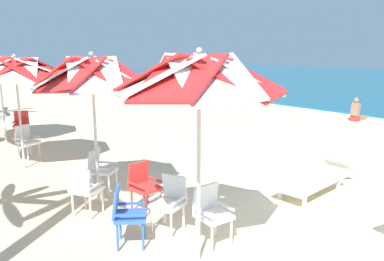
# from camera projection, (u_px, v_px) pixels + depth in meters

# --- Properties ---
(ground_plane) EXTENTS (80.00, 80.00, 0.00)m
(ground_plane) POSITION_uv_depth(u_px,v_px,m) (305.00, 212.00, 6.68)
(ground_plane) COLOR beige
(beach_umbrella_0) EXTENTS (2.16, 2.16, 2.79)m
(beach_umbrella_0) POSITION_uv_depth(u_px,v_px,m) (199.00, 78.00, 4.65)
(beach_umbrella_0) COLOR silver
(beach_umbrella_0) RESTS_ON ground
(plastic_chair_0) EXTENTS (0.50, 0.47, 0.87)m
(plastic_chair_0) POSITION_uv_depth(u_px,v_px,m) (211.00, 211.00, 5.51)
(plastic_chair_0) COLOR white
(plastic_chair_0) RESTS_ON ground
(plastic_chair_1) EXTENTS (0.62, 0.63, 0.87)m
(plastic_chair_1) POSITION_uv_depth(u_px,v_px,m) (126.00, 213.00, 5.45)
(plastic_chair_1) COLOR blue
(plastic_chair_1) RESTS_ON ground
(plastic_chair_2) EXTENTS (0.56, 0.58, 0.87)m
(plastic_chair_2) POSITION_uv_depth(u_px,v_px,m) (170.00, 200.00, 5.92)
(plastic_chair_2) COLOR white
(plastic_chair_2) RESTS_ON ground
(beach_umbrella_1) EXTENTS (2.11, 2.11, 2.73)m
(beach_umbrella_1) POSITION_uv_depth(u_px,v_px,m) (92.00, 75.00, 6.56)
(beach_umbrella_1) COLOR silver
(beach_umbrella_1) RESTS_ON ground
(plastic_chair_3) EXTENTS (0.60, 0.62, 0.87)m
(plastic_chair_3) POSITION_uv_depth(u_px,v_px,m) (84.00, 188.00, 6.42)
(plastic_chair_3) COLOR white
(plastic_chair_3) RESTS_ON ground
(plastic_chair_4) EXTENTS (0.63, 0.62, 0.87)m
(plastic_chair_4) POSITION_uv_depth(u_px,v_px,m) (101.00, 168.00, 7.50)
(plastic_chair_4) COLOR white
(plastic_chair_4) RESTS_ON ground
(plastic_chair_5) EXTENTS (0.49, 0.47, 0.87)m
(plastic_chair_5) POSITION_uv_depth(u_px,v_px,m) (143.00, 184.00, 6.59)
(plastic_chair_5) COLOR red
(plastic_chair_5) RESTS_ON ground
(beach_umbrella_2) EXTENTS (2.59, 2.59, 2.65)m
(beach_umbrella_2) POSITION_uv_depth(u_px,v_px,m) (15.00, 70.00, 8.60)
(beach_umbrella_2) COLOR silver
(beach_umbrella_2) RESTS_ON ground
(plastic_chair_6) EXTENTS (0.59, 0.56, 0.87)m
(plastic_chair_6) POSITION_uv_depth(u_px,v_px,m) (26.00, 140.00, 9.81)
(plastic_chair_6) COLOR white
(plastic_chair_6) RESTS_ON ground
(plastic_chair_7) EXTENTS (0.60, 0.58, 0.87)m
(plastic_chair_7) POSITION_uv_depth(u_px,v_px,m) (21.00, 123.00, 12.01)
(plastic_chair_7) COLOR red
(plastic_chair_7) RESTS_ON ground
(sun_lounger_1) EXTENTS (0.71, 2.17, 0.62)m
(sun_lounger_1) POSITION_uv_depth(u_px,v_px,m) (316.00, 178.00, 7.57)
(sun_lounger_1) COLOR white
(sun_lounger_1) RESTS_ON ground
(beachgoer_seated) EXTENTS (0.30, 0.93, 0.92)m
(beachgoer_seated) POSITION_uv_depth(u_px,v_px,m) (357.00, 113.00, 15.02)
(beachgoer_seated) COLOR red
(beachgoer_seated) RESTS_ON ground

